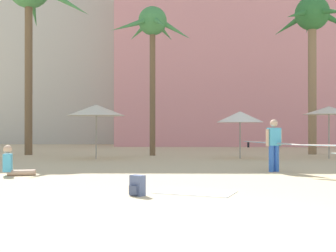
% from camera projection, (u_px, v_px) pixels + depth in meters
% --- Properties ---
extents(ground, '(120.00, 120.00, 0.00)m').
position_uv_depth(ground, '(180.00, 231.00, 5.82)').
color(ground, beige).
extents(hotel_pink, '(21.39, 9.58, 17.38)m').
position_uv_depth(hotel_pink, '(249.00, 41.00, 36.33)').
color(hotel_pink, pink).
rests_on(hotel_pink, ground).
extents(hotel_tower_gray, '(19.14, 10.22, 25.91)m').
position_uv_depth(hotel_tower_gray, '(74.00, 9.00, 42.03)').
color(hotel_tower_gray, '#BCB7AD').
rests_on(hotel_tower_gray, ground).
extents(palm_tree_far_left, '(4.09, 3.94, 7.50)m').
position_uv_depth(palm_tree_far_left, '(152.00, 31.00, 21.75)').
color(palm_tree_far_left, brown).
rests_on(palm_tree_far_left, ground).
extents(palm_tree_left, '(4.21, 4.76, 8.34)m').
position_uv_depth(palm_tree_left, '(312.00, 25.00, 22.78)').
color(palm_tree_left, '#896B4C').
rests_on(palm_tree_left, ground).
extents(cafe_umbrella_0, '(2.26, 2.26, 2.37)m').
position_uv_depth(cafe_umbrella_0, '(329.00, 110.00, 19.59)').
color(cafe_umbrella_0, gray).
rests_on(cafe_umbrella_0, ground).
extents(cafe_umbrella_1, '(2.60, 2.60, 2.44)m').
position_uv_depth(cafe_umbrella_1, '(96.00, 110.00, 19.39)').
color(cafe_umbrella_1, gray).
rests_on(cafe_umbrella_1, ground).
extents(cafe_umbrella_2, '(2.15, 2.15, 2.15)m').
position_uv_depth(cafe_umbrella_2, '(240.00, 117.00, 19.67)').
color(cafe_umbrella_2, gray).
rests_on(cafe_umbrella_2, ground).
extents(beach_towel, '(1.87, 1.42, 0.01)m').
position_uv_depth(beach_towel, '(195.00, 192.00, 9.30)').
color(beach_towel, white).
rests_on(beach_towel, ground).
extents(backpack, '(0.35, 0.35, 0.42)m').
position_uv_depth(backpack, '(137.00, 186.00, 8.86)').
color(backpack, '#4E5B80').
rests_on(backpack, ground).
extents(person_near_left, '(0.95, 0.57, 0.89)m').
position_uv_depth(person_near_left, '(13.00, 165.00, 12.60)').
color(person_near_left, '#D1A889').
rests_on(person_near_left, ground).
extents(person_far_left, '(1.76, 2.79, 1.66)m').
position_uv_depth(person_far_left, '(273.00, 143.00, 13.82)').
color(person_far_left, blue).
rests_on(person_far_left, ground).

